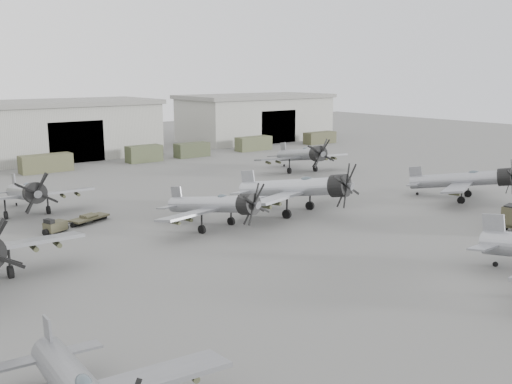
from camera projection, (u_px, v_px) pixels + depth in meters
ground at (371, 259)px, 40.06m from camera, size 220.00×220.00×0.00m
hangar_center at (60, 129)px, 86.95m from camera, size 29.00×14.80×8.70m
hangar_right at (256, 117)px, 109.83m from camera, size 29.00×14.80×8.70m
support_truck_3 at (46, 163)px, 74.64m from camera, size 6.61×2.20×2.34m
support_truck_4 at (144, 154)px, 83.18m from camera, size 5.15×2.20×2.41m
support_truck_5 at (192, 150)px, 88.13m from camera, size 5.40×2.20×2.18m
support_truck_6 at (254, 144)px, 95.39m from camera, size 6.36×2.20×2.32m
support_truck_7 at (320, 138)px, 104.68m from camera, size 6.45×2.20×2.13m
aircraft_mid_1 at (218, 205)px, 47.18m from camera, size 11.53×10.37×4.57m
aircraft_mid_2 at (300, 188)px, 52.25m from camera, size 13.41×12.07×5.35m
aircraft_mid_3 at (467, 180)px, 57.99m from camera, size 11.58×10.47×4.69m
aircraft_far_0 at (26, 193)px, 51.30m from camera, size 12.22×11.00×4.87m
aircraft_far_1 at (303, 155)px, 74.00m from camera, size 12.86×11.58×5.12m
tug_trailer at (69, 223)px, 47.73m from camera, size 6.27×3.32×1.26m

